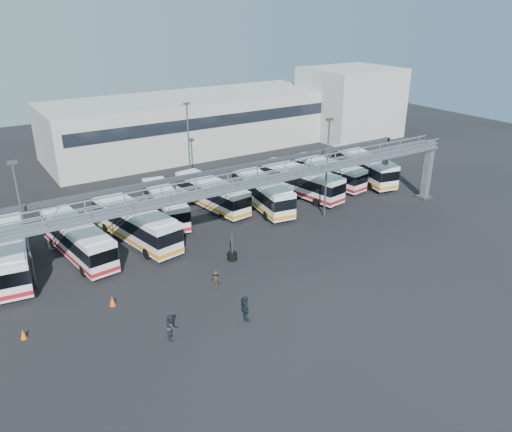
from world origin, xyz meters
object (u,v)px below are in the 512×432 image
bus_1 (10,253)px  bus_5 (212,193)px  cone_right (112,301)px  light_pole_left (23,220)px  bus_9 (363,166)px  cone_left (23,334)px  pedestrian_b (171,327)px  bus_2 (78,239)px  pedestrian_c (216,279)px  bus_4 (165,203)px  bus_7 (301,181)px  light_pole_mid (327,163)px  bus_3 (135,223)px  bus_6 (262,191)px  bus_8 (328,172)px  tire_stack (232,256)px  pedestrian_d (246,309)px  light_pole_back (189,142)px

bus_1 → bus_5: bus_1 is taller
bus_1 → cone_right: 10.61m
light_pole_left → bus_9: light_pole_left is taller
bus_1 → cone_left: 9.97m
bus_9 → pedestrian_b: bearing=-141.6°
bus_2 → pedestrian_c: bus_2 is taller
bus_4 → light_pole_left: bearing=-144.1°
bus_7 → light_pole_mid: bearing=-114.3°
bus_3 → bus_6: 14.50m
bus_3 → pedestrian_b: 15.57m
bus_6 → bus_2: bearing=-168.2°
bus_4 → bus_9: (25.62, -1.84, 0.17)m
light_pole_mid → cone_right: size_ratio=13.29×
bus_1 → bus_2: (5.27, -0.14, -0.05)m
pedestrian_b → bus_6: bearing=-23.9°
bus_3 → bus_8: 25.20m
tire_stack → bus_7: bearing=33.0°
bus_3 → pedestrian_d: bus_3 is taller
bus_2 → bus_9: bearing=-4.5°
light_pole_mid → light_pole_left: bearing=178.0°
cone_left → cone_right: (6.16, 0.71, 0.04)m
cone_right → tire_stack: 11.00m
pedestrian_d → bus_4: bearing=6.3°
light_pole_left → bus_3: light_pole_left is taller
light_pole_left → pedestrian_b: 14.00m
bus_8 → bus_6: bearing=-179.9°
pedestrian_c → tire_stack: bearing=-74.3°
light_pole_back → tire_stack: light_pole_back is taller
bus_1 → pedestrian_c: 16.91m
bus_4 → cone_right: (-9.68, -12.84, -1.33)m
light_pole_left → bus_6: (23.96, 4.67, -3.89)m
light_pole_back → pedestrian_d: bearing=-108.0°
light_pole_back → bus_8: (14.55, -7.71, -4.03)m
pedestrian_b → cone_left: pedestrian_b is taller
bus_7 → light_pole_left: bearing=179.8°
tire_stack → cone_right: bearing=-172.6°
light_pole_left → pedestrian_d: bearing=-47.7°
light_pole_left → cone_right: (4.20, -5.63, -5.34)m
light_pole_left → light_pole_back: (20.00, 14.00, 0.00)m
bus_8 → light_pole_mid: bearing=-140.5°
bus_1 → cone_right: bus_1 is taller
bus_4 → bus_6: (10.08, -2.54, 0.12)m
light_pole_back → pedestrian_d: size_ratio=5.28×
bus_1 → bus_9: bus_9 is taller
pedestrian_c → pedestrian_b: bearing=97.3°
light_pole_back → bus_4: 9.98m
bus_6 → cone_right: bus_6 is taller
bus_1 → bus_8: size_ratio=1.09×
light_pole_mid → tire_stack: bearing=-166.0°
light_pole_mid → bus_4: (-14.12, 8.21, -4.01)m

